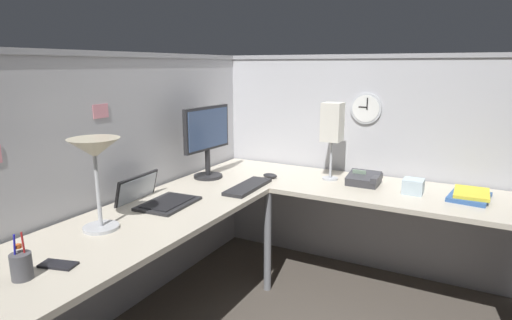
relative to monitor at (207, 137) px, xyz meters
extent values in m
plane|color=#4C443D|center=(-0.17, -0.64, -1.02)|extent=(6.80, 6.80, 0.00)
cube|color=#B2B2B7|center=(-0.54, 0.23, -0.25)|extent=(2.57, 0.10, 1.55)
cube|color=#939399|center=(-0.54, 0.23, 0.54)|extent=(2.57, 0.12, 0.03)
cube|color=#B2B2B7|center=(0.70, -0.90, -0.25)|extent=(0.10, 2.37, 1.55)
cube|color=#939399|center=(0.70, -0.90, 0.54)|extent=(0.12, 2.37, 0.03)
cube|color=beige|center=(-0.55, -0.17, -0.31)|extent=(2.35, 0.66, 0.03)
cube|color=beige|center=(0.30, -1.24, -0.31)|extent=(0.66, 1.49, 0.03)
cylinder|color=slate|center=(-0.01, -0.48, -0.67)|extent=(0.05, 0.05, 0.70)
cylinder|color=#232326|center=(0.00, 0.00, -0.28)|extent=(0.20, 0.20, 0.02)
cylinder|color=#232326|center=(0.00, 0.00, -0.18)|extent=(0.04, 0.04, 0.20)
cube|color=#232326|center=(0.00, 0.00, 0.06)|extent=(0.46, 0.05, 0.30)
cube|color=#384C72|center=(0.00, -0.02, 0.06)|extent=(0.42, 0.03, 0.26)
cube|color=#232326|center=(-0.60, -0.14, -0.29)|extent=(0.36, 0.26, 0.02)
cube|color=black|center=(-0.60, -0.14, -0.28)|extent=(0.30, 0.20, 0.00)
cube|color=#232326|center=(-0.62, 0.09, -0.25)|extent=(0.34, 0.09, 0.22)
cube|color=silver|center=(-0.61, 0.08, -0.25)|extent=(0.31, 0.07, 0.18)
cube|color=#232326|center=(-0.10, -0.38, -0.28)|extent=(0.43, 0.15, 0.02)
ellipsoid|color=#232326|center=(0.20, -0.39, -0.28)|extent=(0.06, 0.10, 0.03)
cylinder|color=#B7BABF|center=(-1.04, -0.09, -0.29)|extent=(0.17, 0.17, 0.02)
cylinder|color=#B7BABF|center=(-1.04, -0.09, -0.09)|extent=(0.02, 0.02, 0.38)
cone|color=#B2A88C|center=(-1.04, -0.09, 0.11)|extent=(0.24, 0.24, 0.09)
cylinder|color=#4C4C51|center=(-1.52, -0.22, -0.24)|extent=(0.08, 0.08, 0.10)
cylinder|color=#1E1EB2|center=(-1.53, -0.21, -0.18)|extent=(0.01, 0.02, 0.13)
cylinder|color=#B21E1E|center=(-1.51, -0.22, -0.18)|extent=(0.01, 0.01, 0.13)
cylinder|color=#D8591E|center=(-1.52, -0.20, -0.17)|extent=(0.03, 0.03, 0.01)
cube|color=black|center=(-1.39, -0.24, -0.29)|extent=(0.10, 0.16, 0.01)
cube|color=#38383D|center=(0.34, -1.01, -0.26)|extent=(0.19, 0.20, 0.10)
cube|color=#8CA58C|center=(0.34, -0.98, -0.22)|extent=(0.01, 0.09, 0.04)
cube|color=#38383D|center=(0.34, -1.09, -0.24)|extent=(0.19, 0.04, 0.04)
cube|color=#335999|center=(0.33, -1.64, -0.28)|extent=(0.30, 0.24, 0.02)
cube|color=yellow|center=(0.35, -1.65, -0.26)|extent=(0.26, 0.19, 0.02)
cylinder|color=#B7BABF|center=(0.36, -0.77, -0.29)|extent=(0.11, 0.11, 0.01)
cylinder|color=#B7BABF|center=(0.36, -0.77, -0.15)|extent=(0.02, 0.02, 0.27)
cube|color=silver|center=(0.36, -0.77, 0.11)|extent=(0.13, 0.13, 0.26)
cube|color=silver|center=(0.29, -1.33, -0.25)|extent=(0.12, 0.12, 0.09)
cylinder|color=#B7BABF|center=(0.64, -0.93, 0.18)|extent=(0.03, 0.22, 0.22)
cylinder|color=white|center=(0.63, -0.93, 0.18)|extent=(0.00, 0.19, 0.19)
cube|color=black|center=(0.62, -0.91, 0.19)|extent=(0.00, 0.06, 0.01)
cube|color=black|center=(0.62, -0.94, 0.22)|extent=(0.00, 0.01, 0.08)
cube|color=#99B7E5|center=(0.08, 0.18, 0.12)|extent=(0.11, 0.00, 0.07)
cube|color=pink|center=(-0.75, 0.18, 0.24)|extent=(0.10, 0.00, 0.08)
camera|label=1|loc=(-2.37, -1.66, 0.48)|focal=29.56mm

